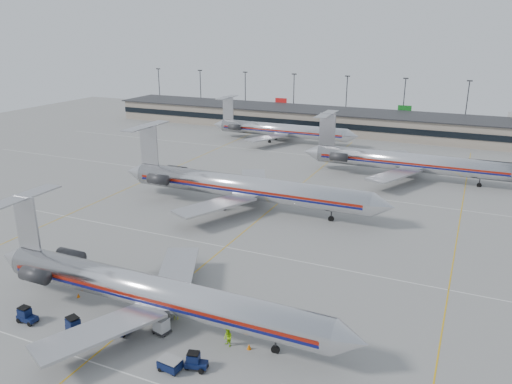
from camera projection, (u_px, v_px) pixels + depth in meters
The scene contains 19 objects.
ground at pixel (189, 277), 62.43m from camera, with size 260.00×260.00×0.00m, color gray.
apron_markings at pixel (225, 247), 71.09m from camera, with size 160.00×0.15×0.02m, color silver.
terminal at pixel (363, 123), 146.34m from camera, with size 162.00×17.00×6.25m.
light_mast_row at pixel (374, 98), 156.79m from camera, with size 163.60×0.40×15.28m.
jet_foreground at pixel (150, 291), 52.50m from camera, with size 44.74×26.35×11.71m.
jet_second_row at pixel (241, 186), 85.68m from camera, with size 50.13×29.52×13.12m.
jet_third_row at pixel (406, 161), 102.29m from camera, with size 45.80×28.17×12.52m.
jet_back_row at pixel (279, 130), 135.54m from camera, with size 42.15×25.93×11.53m.
tug_left at pixel (26, 315), 52.74m from camera, with size 2.20×1.16×1.76m.
tug_center at pixel (75, 327), 50.62m from camera, with size 2.65×1.92×1.94m.
tug_right at pixel (195, 362), 45.54m from camera, with size 2.24×1.51×1.67m.
cart_inner at pixel (121, 328), 50.93m from camera, with size 2.26×1.88×1.10m.
cart_outer at pixel (170, 364), 45.39m from camera, with size 2.17×1.59×1.16m.
uld_container at pixel (161, 326), 50.84m from camera, with size 1.82×1.62×1.67m.
belt_loader at pixel (160, 312), 53.81m from camera, with size 3.85×1.37×2.01m.
ramp_worker_near at pixel (176, 311), 53.25m from camera, with size 0.69×0.46×1.91m, color #B0CF13.
ramp_worker_far at pixel (228, 338), 48.71m from camera, with size 0.93×0.72×1.91m, color #A2E115.
cone_right at pixel (249, 347), 48.43m from camera, with size 0.44×0.44×0.60m, color #D96307.
cone_left at pixel (78, 295), 57.78m from camera, with size 0.38×0.38×0.52m, color #D96307.
Camera 1 is at (30.58, -47.57, 29.77)m, focal length 35.00 mm.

